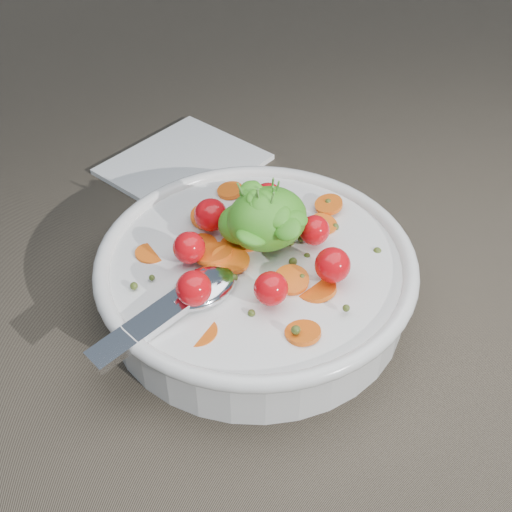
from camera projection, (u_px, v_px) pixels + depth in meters
name	position (u px, v px, depth m)	size (l,w,h in m)	color
ground	(243.00, 291.00, 0.63)	(6.00, 6.00, 0.00)	brown
bowl	(256.00, 274.00, 0.60)	(0.32, 0.29, 0.13)	silver
napkin	(184.00, 164.00, 0.79)	(0.17, 0.15, 0.01)	white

